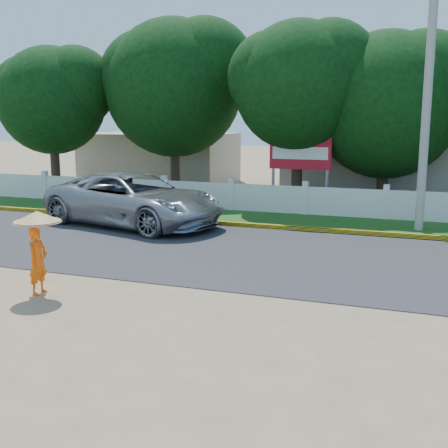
{
  "coord_description": "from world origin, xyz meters",
  "views": [
    {
      "loc": [
        4.32,
        -9.96,
        3.75
      ],
      "look_at": [
        0.0,
        2.0,
        1.3
      ],
      "focal_mm": 45.0,
      "sensor_mm": 36.0,
      "label": 1
    }
  ],
  "objects_px": {
    "vehicle": "(134,200)",
    "monk_with_parasol": "(38,240)",
    "utility_pole": "(427,105)",
    "billboard": "(300,157)"
  },
  "relations": [
    {
      "from": "utility_pole",
      "to": "monk_with_parasol",
      "type": "bearing_deg",
      "value": -127.07
    },
    {
      "from": "monk_with_parasol",
      "to": "vehicle",
      "type": "bearing_deg",
      "value": 103.77
    },
    {
      "from": "vehicle",
      "to": "monk_with_parasol",
      "type": "relative_size",
      "value": 3.63
    },
    {
      "from": "utility_pole",
      "to": "monk_with_parasol",
      "type": "relative_size",
      "value": 4.54
    },
    {
      "from": "vehicle",
      "to": "monk_with_parasol",
      "type": "bearing_deg",
      "value": -152.35
    },
    {
      "from": "utility_pole",
      "to": "monk_with_parasol",
      "type": "xyz_separation_m",
      "value": [
        -7.5,
        -9.92,
        -2.93
      ]
    },
    {
      "from": "utility_pole",
      "to": "billboard",
      "type": "relative_size",
      "value": 2.78
    },
    {
      "from": "vehicle",
      "to": "billboard",
      "type": "xyz_separation_m",
      "value": [
        4.66,
        5.23,
        1.23
      ]
    },
    {
      "from": "monk_with_parasol",
      "to": "billboard",
      "type": "distance_m",
      "value": 13.09
    },
    {
      "from": "monk_with_parasol",
      "to": "utility_pole",
      "type": "bearing_deg",
      "value": 52.93
    }
  ]
}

